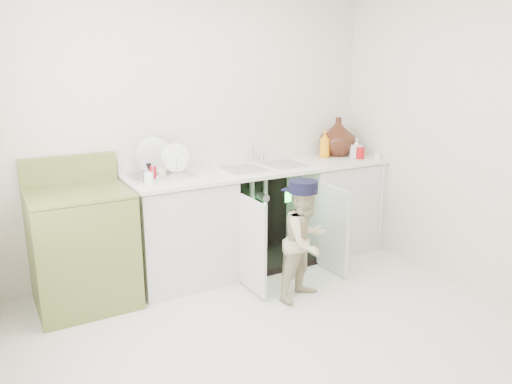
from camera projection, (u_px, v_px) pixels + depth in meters
The scene contains 5 objects.
ground at pixel (284, 337), 3.38m from camera, with size 3.50×3.50×0.00m, color beige.
room_shell at pixel (287, 156), 3.06m from camera, with size 6.00×5.50×1.26m.
counter_run at pixel (267, 211), 4.55m from camera, with size 2.44×1.02×1.27m.
avocado_stove at pixel (82, 247), 3.75m from camera, with size 0.72×0.65×1.11m.
repair_worker at pixel (305, 240), 3.84m from camera, with size 0.54×0.67×0.95m.
Camera 1 is at (-1.65, -2.52, 1.82)m, focal length 35.00 mm.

